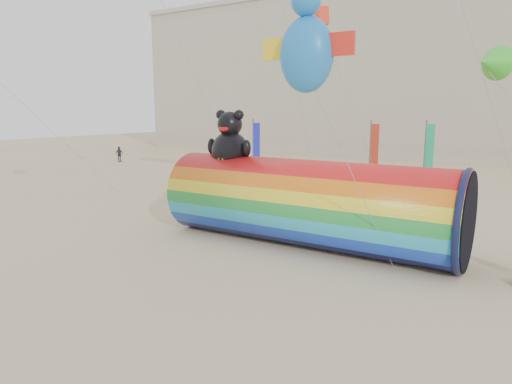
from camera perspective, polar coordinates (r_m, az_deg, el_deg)
The scene contains 5 objects.
ground at distance 19.05m, azimuth -3.73°, elevation -7.66°, with size 160.00×160.00×0.00m, color #CCB58C.
hotel_building at distance 64.84m, azimuth 12.20°, elevation 13.94°, with size 60.40×15.40×20.60m.
windsock_assembly at distance 19.84m, azimuth 6.35°, elevation -1.09°, with size 12.89×3.93×5.94m.
festival_banners at distance 33.39m, azimuth 11.59°, elevation 4.50°, with size 12.31×4.08×5.20m.
beachgoers at distance 12.32m, azimuth -21.76°, elevation -14.47°, with size 73.74×56.61×1.86m.
Camera 1 is at (10.74, -14.61, 5.84)m, focal length 32.00 mm.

